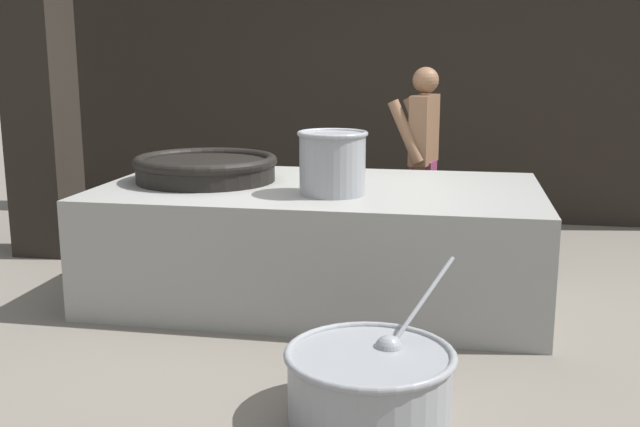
{
  "coord_description": "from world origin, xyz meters",
  "views": [
    {
      "loc": [
        0.99,
        -5.33,
        1.78
      ],
      "look_at": [
        0.0,
        0.0,
        0.63
      ],
      "focal_mm": 42.0,
      "sensor_mm": 36.0,
      "label": 1
    }
  ],
  "objects": [
    {
      "name": "stock_pot",
      "position": [
        0.15,
        -0.32,
        1.07
      ],
      "size": [
        0.49,
        0.49,
        0.44
      ],
      "color": "gray",
      "rests_on": "hearth_platform"
    },
    {
      "name": "prep_bowl_vegetables",
      "position": [
        0.6,
        -1.89,
        0.2
      ],
      "size": [
        0.86,
        1.0,
        0.71
      ],
      "color": "gray",
      "rests_on": "ground_plane"
    },
    {
      "name": "cook",
      "position": [
        0.68,
        1.41,
        0.91
      ],
      "size": [
        0.45,
        0.65,
        1.68
      ],
      "rotation": [
        0.0,
        0.0,
        2.95
      ],
      "color": "brown",
      "rests_on": "ground_plane"
    },
    {
      "name": "giant_wok_near",
      "position": [
        -0.89,
        0.05,
        0.94
      ],
      "size": [
        1.09,
        1.09,
        0.2
      ],
      "color": "black",
      "rests_on": "hearth_platform"
    },
    {
      "name": "back_wall",
      "position": [
        0.0,
        2.94,
        1.81
      ],
      "size": [
        7.78,
        0.24,
        3.62
      ],
      "primitive_type": "cube",
      "color": "black",
      "rests_on": "ground_plane"
    },
    {
      "name": "support_pillar",
      "position": [
        -2.67,
        0.79,
        1.81
      ],
      "size": [
        0.49,
        0.49,
        3.62
      ],
      "primitive_type": "cube",
      "color": "black",
      "rests_on": "ground_plane"
    },
    {
      "name": "ground_plane",
      "position": [
        0.0,
        0.0,
        0.0
      ],
      "size": [
        60.0,
        60.0,
        0.0
      ],
      "primitive_type": "plane",
      "color": "slate"
    },
    {
      "name": "hearth_platform",
      "position": [
        0.0,
        0.0,
        0.42
      ],
      "size": [
        3.2,
        1.8,
        0.84
      ],
      "color": "gray",
      "rests_on": "ground_plane"
    }
  ]
}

